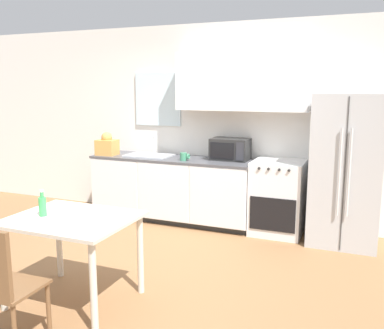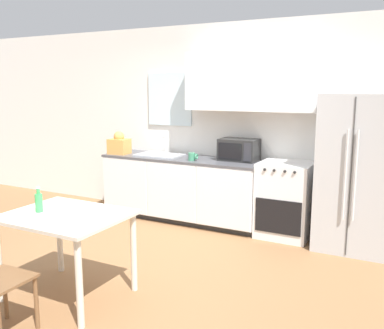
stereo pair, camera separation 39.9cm
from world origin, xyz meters
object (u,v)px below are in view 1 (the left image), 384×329
Objects in this scene: oven_range at (278,197)px; drink_bottle at (43,206)px; dining_table at (72,230)px; refrigerator at (346,170)px; coffee_mug at (184,157)px; dining_chair_near at (0,281)px; microwave at (230,149)px.

drink_bottle reaches higher than oven_range.
oven_range is at bearing 62.65° from dining_table.
oven_range is 0.90m from refrigerator.
coffee_mug is (-2.02, -0.12, 0.05)m from refrigerator.
dining_table is (-2.07, -2.42, -0.25)m from refrigerator.
dining_chair_near is at bearing -122.74° from refrigerator.
coffee_mug is (-1.23, -0.16, 0.47)m from oven_range.
refrigerator is at bearing 55.85° from dining_chair_near.
oven_range is 1.33m from coffee_mug.
refrigerator is at bearing 46.87° from drink_bottle.
dining_chair_near is at bearing -89.87° from dining_table.
drink_bottle is (-2.32, -2.47, -0.04)m from refrigerator.
dining_chair_near is 4.06× the size of drink_bottle.
drink_bottle is at bearing 107.62° from dining_chair_near.
microwave is at bearing 72.19° from drink_bottle.
refrigerator is at bearing 3.38° from coffee_mug.
oven_range is 0.89m from microwave.
coffee_mug is 0.56× the size of drink_bottle.
dining_chair_near is (-2.06, -3.21, -0.35)m from refrigerator.
oven_range reaches higher than dining_table.
oven_range is 0.53× the size of refrigerator.
coffee_mug is at bearing -176.62° from refrigerator.
microwave is 3.90× the size of coffee_mug.
dining_table is at bearing -91.06° from coffee_mug.
microwave is at bearing 170.42° from oven_range.
dining_table is 0.80m from dining_chair_near.
dining_chair_near is at bearing -70.96° from drink_bottle.
dining_table is 4.49× the size of drink_bottle.
dining_chair_near is (0.00, -0.79, -0.11)m from dining_table.
drink_bottle is at bearing -107.81° from microwave.
oven_range is 2.77m from dining_table.
coffee_mug reaches higher than oven_range.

